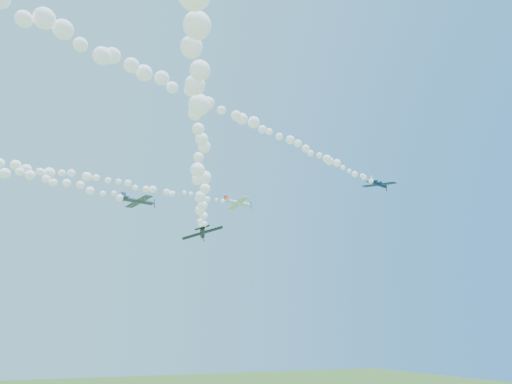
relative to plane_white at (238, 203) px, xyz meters
name	(u,v)px	position (x,y,z in m)	size (l,w,h in m)	color
plane_white	(238,203)	(0.00, 0.00, 0.00)	(7.94, 8.32, 2.55)	white
smoke_trail_white	(84,178)	(-36.03, -4.90, -0.30)	(67.40, 11.68, 3.27)	white
plane_navy	(379,184)	(26.01, -22.09, 1.33)	(7.44, 7.83, 2.03)	#0D1E3D
smoke_trail_navy	(253,124)	(-11.88, -38.04, 1.11)	(71.84, 31.84, 2.96)	white
plane_grey	(138,201)	(-25.38, -10.61, -5.74)	(7.66, 8.12, 2.08)	#3D4559
plane_black	(202,232)	(-17.00, -29.01, -15.43)	(6.64, 6.48, 2.43)	black
smoke_trail_black	(199,109)	(-28.69, -68.05, -15.68)	(23.96, 74.43, 2.71)	white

